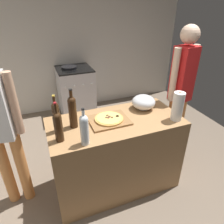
{
  "coord_description": "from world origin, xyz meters",
  "views": [
    {
      "loc": [
        -0.83,
        -1.04,
        1.97
      ],
      "look_at": [
        -0.14,
        0.73,
        0.94
      ],
      "focal_mm": 32.89,
      "sensor_mm": 36.0,
      "label": 1
    }
  ],
  "objects_px": {
    "wine_bottle_dark": "(58,125)",
    "person_in_red": "(181,88)",
    "wine_bottle_amber": "(72,111)",
    "wine_bottle_green": "(84,129)",
    "paper_towel_roll": "(178,106)",
    "stove": "(76,92)",
    "wine_bottle_clear": "(56,116)",
    "person_in_stripes": "(1,125)",
    "mixing_bowl": "(144,102)",
    "pizza": "(109,119)"
  },
  "relations": [
    {
      "from": "paper_towel_roll",
      "to": "wine_bottle_green",
      "type": "bearing_deg",
      "value": -176.5
    },
    {
      "from": "wine_bottle_dark",
      "to": "person_in_stripes",
      "type": "bearing_deg",
      "value": 146.45
    },
    {
      "from": "paper_towel_roll",
      "to": "person_in_red",
      "type": "bearing_deg",
      "value": 48.78
    },
    {
      "from": "wine_bottle_dark",
      "to": "paper_towel_roll",
      "type": "bearing_deg",
      "value": -3.26
    },
    {
      "from": "pizza",
      "to": "wine_bottle_dark",
      "type": "bearing_deg",
      "value": -163.96
    },
    {
      "from": "pizza",
      "to": "person_in_red",
      "type": "relative_size",
      "value": 0.17
    },
    {
      "from": "stove",
      "to": "person_in_stripes",
      "type": "xyz_separation_m",
      "value": [
        -1.04,
        -1.71,
        0.51
      ]
    },
    {
      "from": "paper_towel_roll",
      "to": "person_in_red",
      "type": "height_order",
      "value": "person_in_red"
    },
    {
      "from": "wine_bottle_green",
      "to": "person_in_red",
      "type": "relative_size",
      "value": 0.19
    },
    {
      "from": "pizza",
      "to": "mixing_bowl",
      "type": "distance_m",
      "value": 0.48
    },
    {
      "from": "wine_bottle_dark",
      "to": "person_in_stripes",
      "type": "xyz_separation_m",
      "value": [
        -0.48,
        0.32,
        -0.07
      ]
    },
    {
      "from": "pizza",
      "to": "wine_bottle_green",
      "type": "distance_m",
      "value": 0.44
    },
    {
      "from": "wine_bottle_dark",
      "to": "person_in_stripes",
      "type": "distance_m",
      "value": 0.58
    },
    {
      "from": "paper_towel_roll",
      "to": "wine_bottle_clear",
      "type": "distance_m",
      "value": 1.19
    },
    {
      "from": "paper_towel_roll",
      "to": "person_in_stripes",
      "type": "xyz_separation_m",
      "value": [
        -1.65,
        0.38,
        -0.06
      ]
    },
    {
      "from": "wine_bottle_green",
      "to": "person_in_stripes",
      "type": "bearing_deg",
      "value": 146.6
    },
    {
      "from": "paper_towel_roll",
      "to": "stove",
      "type": "distance_m",
      "value": 2.26
    },
    {
      "from": "wine_bottle_dark",
      "to": "person_in_stripes",
      "type": "relative_size",
      "value": 0.22
    },
    {
      "from": "paper_towel_roll",
      "to": "stove",
      "type": "height_order",
      "value": "paper_towel_roll"
    },
    {
      "from": "stove",
      "to": "person_in_red",
      "type": "height_order",
      "value": "person_in_red"
    },
    {
      "from": "stove",
      "to": "person_in_stripes",
      "type": "distance_m",
      "value": 2.07
    },
    {
      "from": "wine_bottle_dark",
      "to": "wine_bottle_clear",
      "type": "bearing_deg",
      "value": 87.17
    },
    {
      "from": "mixing_bowl",
      "to": "wine_bottle_green",
      "type": "distance_m",
      "value": 0.88
    },
    {
      "from": "wine_bottle_green",
      "to": "stove",
      "type": "bearing_deg",
      "value": 80.47
    },
    {
      "from": "mixing_bowl",
      "to": "person_in_stripes",
      "type": "relative_size",
      "value": 0.16
    },
    {
      "from": "mixing_bowl",
      "to": "wine_bottle_clear",
      "type": "bearing_deg",
      "value": -173.37
    },
    {
      "from": "pizza",
      "to": "person_in_stripes",
      "type": "xyz_separation_m",
      "value": [
        -1.0,
        0.17,
        0.06
      ]
    },
    {
      "from": "paper_towel_roll",
      "to": "person_in_red",
      "type": "xyz_separation_m",
      "value": [
        0.36,
        0.41,
        -0.01
      ]
    },
    {
      "from": "wine_bottle_dark",
      "to": "person_in_red",
      "type": "relative_size",
      "value": 0.21
    },
    {
      "from": "wine_bottle_amber",
      "to": "stove",
      "type": "relative_size",
      "value": 0.41
    },
    {
      "from": "wine_bottle_green",
      "to": "person_in_red",
      "type": "distance_m",
      "value": 1.42
    },
    {
      "from": "wine_bottle_green",
      "to": "person_in_stripes",
      "type": "xyz_separation_m",
      "value": [
        -0.67,
        0.44,
        -0.07
      ]
    },
    {
      "from": "wine_bottle_amber",
      "to": "person_in_red",
      "type": "bearing_deg",
      "value": 6.85
    },
    {
      "from": "pizza",
      "to": "stove",
      "type": "distance_m",
      "value": 1.94
    },
    {
      "from": "mixing_bowl",
      "to": "stove",
      "type": "distance_m",
      "value": 1.88
    },
    {
      "from": "wine_bottle_clear",
      "to": "stove",
      "type": "relative_size",
      "value": 0.39
    },
    {
      "from": "pizza",
      "to": "paper_towel_roll",
      "type": "relative_size",
      "value": 0.96
    },
    {
      "from": "paper_towel_roll",
      "to": "wine_bottle_clear",
      "type": "height_order",
      "value": "wine_bottle_clear"
    },
    {
      "from": "wine_bottle_amber",
      "to": "person_in_stripes",
      "type": "xyz_separation_m",
      "value": [
        -0.64,
        0.14,
        -0.09
      ]
    },
    {
      "from": "wine_bottle_amber",
      "to": "wine_bottle_green",
      "type": "height_order",
      "value": "wine_bottle_amber"
    },
    {
      "from": "paper_towel_roll",
      "to": "wine_bottle_dark",
      "type": "distance_m",
      "value": 1.18
    },
    {
      "from": "paper_towel_roll",
      "to": "wine_bottle_green",
      "type": "distance_m",
      "value": 0.98
    },
    {
      "from": "mixing_bowl",
      "to": "person_in_red",
      "type": "xyz_separation_m",
      "value": [
        0.56,
        0.08,
        0.06
      ]
    },
    {
      "from": "wine_bottle_clear",
      "to": "person_in_stripes",
      "type": "xyz_separation_m",
      "value": [
        -0.49,
        0.16,
        -0.08
      ]
    },
    {
      "from": "wine_bottle_amber",
      "to": "person_in_red",
      "type": "xyz_separation_m",
      "value": [
        1.37,
        0.16,
        -0.03
      ]
    },
    {
      "from": "pizza",
      "to": "wine_bottle_dark",
      "type": "distance_m",
      "value": 0.55
    },
    {
      "from": "wine_bottle_green",
      "to": "pizza",
      "type": "bearing_deg",
      "value": 40.65
    },
    {
      "from": "mixing_bowl",
      "to": "person_in_stripes",
      "type": "xyz_separation_m",
      "value": [
        -1.46,
        0.05,
        0.0
      ]
    },
    {
      "from": "wine_bottle_clear",
      "to": "person_in_stripes",
      "type": "bearing_deg",
      "value": 161.44
    },
    {
      "from": "pizza",
      "to": "stove",
      "type": "xyz_separation_m",
      "value": [
        0.04,
        1.88,
        -0.45
      ]
    }
  ]
}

